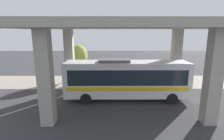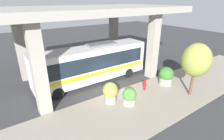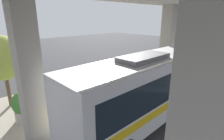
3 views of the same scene
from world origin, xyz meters
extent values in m
plane|color=#38383A|center=(0.00, 0.00, 0.00)|extent=(80.00, 80.00, 0.00)
cube|color=gray|center=(-3.00, 0.00, 0.01)|extent=(6.00, 40.00, 0.02)
cube|color=#9E998E|center=(0.50, -5.64, 3.31)|extent=(0.90, 0.90, 6.62)
cube|color=#9E998E|center=(0.50, 5.64, 3.31)|extent=(0.90, 0.90, 6.62)
cube|color=#9E998E|center=(7.50, -5.64, 3.31)|extent=(0.90, 0.90, 6.62)
cube|color=#9E998E|center=(7.50, 5.64, 3.31)|extent=(0.90, 0.90, 6.62)
cube|color=#9E998E|center=(4.00, 0.00, 6.92)|extent=(9.40, 19.28, 0.60)
cube|color=silver|center=(2.91, 0.22, 2.04)|extent=(2.59, 11.44, 3.18)
cube|color=#19232D|center=(2.91, 0.22, 2.42)|extent=(2.63, 10.52, 1.40)
cube|color=yellow|center=(2.91, 0.22, 1.40)|extent=(2.63, 10.87, 0.38)
cube|color=slate|center=(2.91, -0.92, 3.75)|extent=(1.29, 2.86, 0.24)
cylinder|color=black|center=(1.70, 4.22, 0.50)|extent=(0.28, 1.00, 1.00)
cylinder|color=black|center=(4.12, 4.22, 0.50)|extent=(0.28, 1.00, 1.00)
cylinder|color=black|center=(1.70, -3.50, 0.50)|extent=(0.28, 1.00, 1.00)
cylinder|color=black|center=(4.12, -3.50, 0.50)|extent=(0.28, 1.00, 1.00)
cylinder|color=#B21919|center=(-1.43, -2.84, 0.47)|extent=(0.22, 0.22, 0.93)
sphere|color=#B21919|center=(-1.43, -2.84, 1.00)|extent=(0.21, 0.21, 0.21)
cylinder|color=#B21919|center=(-1.60, -2.84, 0.61)|extent=(0.13, 0.10, 0.10)
cylinder|color=#B21919|center=(-1.27, -2.84, 0.61)|extent=(0.13, 0.10, 0.10)
cylinder|color=#9E998E|center=(-1.28, 0.88, 0.37)|extent=(0.96, 0.96, 0.74)
sphere|color=olive|center=(-1.28, 0.88, 1.09)|extent=(1.27, 1.27, 1.27)
sphere|color=#993F8C|center=(-1.16, 0.78, 0.88)|extent=(0.33, 0.33, 0.33)
cylinder|color=#9E998E|center=(-1.74, -5.38, 0.37)|extent=(1.22, 1.22, 0.73)
sphere|color=#38722D|center=(-1.74, -5.38, 1.12)|extent=(1.42, 1.42, 1.42)
sphere|color=orange|center=(-1.59, -5.50, 0.90)|extent=(0.43, 0.43, 0.43)
cylinder|color=#9E998E|center=(-2.38, -0.19, 0.28)|extent=(1.04, 1.04, 0.56)
sphere|color=#4C8C38|center=(-2.38, -0.19, 0.86)|extent=(1.12, 1.12, 1.12)
sphere|color=#993F8C|center=(-2.25, -0.29, 0.70)|extent=(0.36, 0.36, 0.36)
cylinder|color=brown|center=(-4.32, -5.57, 1.26)|extent=(0.23, 0.23, 2.53)
ellipsoid|color=olive|center=(-4.32, -5.57, 3.23)|extent=(2.36, 2.36, 2.83)
camera|label=1|loc=(18.82, -1.23, 6.39)|focal=28.00mm
camera|label=2|loc=(-11.48, 7.83, 7.88)|focal=28.00mm
camera|label=3|loc=(7.97, -7.92, 5.68)|focal=28.00mm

